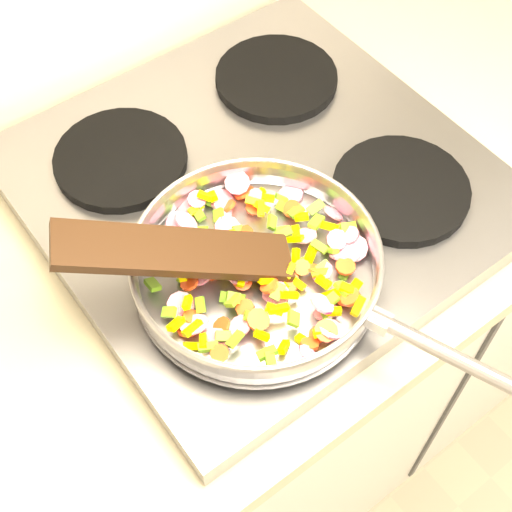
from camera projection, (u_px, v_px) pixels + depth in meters
base_cabinet at (498, 183)px, 1.66m from camera, size 3.00×0.65×0.86m
cooktop at (258, 187)px, 1.02m from camera, size 0.60×0.60×0.04m
grate_fl at (236, 294)px, 0.89m from camera, size 0.19×0.19×0.02m
grate_fr at (401, 189)px, 0.98m from camera, size 0.19×0.19×0.02m
grate_bl at (121, 159)px, 1.01m from camera, size 0.19×0.19×0.02m
grate_br at (276, 78)px, 1.11m from camera, size 0.19×0.19×0.02m
saute_pan at (258, 265)px, 0.86m from camera, size 0.34×0.49×0.05m
vegetable_heap at (261, 263)px, 0.88m from camera, size 0.28×0.30×0.06m
wooden_spatula at (177, 252)px, 0.82m from camera, size 0.27×0.18×0.11m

